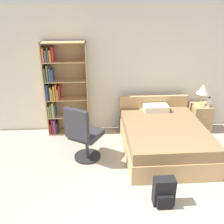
% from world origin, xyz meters
% --- Properties ---
extents(wall_back, '(9.00, 0.06, 2.60)m').
position_xyz_m(wall_back, '(0.00, 3.23, 1.30)').
color(wall_back, silver).
rests_on(wall_back, ground_plane).
extents(bookshelf, '(0.87, 0.29, 1.94)m').
position_xyz_m(bookshelf, '(-1.59, 3.02, 0.98)').
color(bookshelf, tan).
rests_on(bookshelf, ground_plane).
extents(bed, '(1.47, 1.90, 0.80)m').
position_xyz_m(bed, '(0.36, 2.15, 0.28)').
color(bed, tan).
rests_on(bed, ground_plane).
extents(office_chair, '(0.68, 0.72, 1.06)m').
position_xyz_m(office_chair, '(-1.12, 1.90, 0.51)').
color(office_chair, '#232326').
rests_on(office_chair, ground_plane).
extents(nightstand, '(0.41, 0.44, 0.60)m').
position_xyz_m(nightstand, '(1.41, 2.92, 0.30)').
color(nightstand, tan).
rests_on(nightstand, ground_plane).
extents(table_lamp, '(0.25, 0.25, 0.47)m').
position_xyz_m(table_lamp, '(1.36, 2.88, 0.95)').
color(table_lamp, tan).
rests_on(table_lamp, nightstand).
extents(water_bottle, '(0.08, 0.08, 0.22)m').
position_xyz_m(water_bottle, '(1.50, 2.81, 0.70)').
color(water_bottle, silver).
rests_on(water_bottle, nightstand).
extents(backpack_black, '(0.29, 0.22, 0.42)m').
position_xyz_m(backpack_black, '(0.02, 0.74, 0.20)').
color(backpack_black, black).
rests_on(backpack_black, ground_plane).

